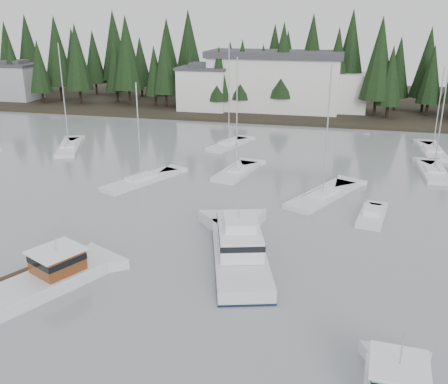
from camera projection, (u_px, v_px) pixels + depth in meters
The scene contains 16 objects.
far_shore_land at pixel (306, 101), 108.73m from camera, with size 240.00×54.00×1.00m, color black.
conifer_treeline at pixel (302, 110), 98.66m from camera, with size 200.00×22.00×20.00m, color black, non-canonical shape.
house_west at pixel (204, 87), 94.79m from camera, with size 9.54×7.42×8.75m.
house_far_west at pixel (18, 81), 106.24m from camera, with size 8.48×7.42×8.25m.
harbor_inn at pixel (285, 82), 94.06m from camera, with size 29.50×11.50×10.90m.
lobster_boat_brown at pixel (39, 283), 33.64m from camera, with size 7.36×10.20×4.82m.
cabin_cruiser_center at pixel (239, 251), 37.59m from camera, with size 7.20×12.86×5.28m.
sailboat_0 at pixel (433, 173), 58.55m from camera, with size 3.05×8.70×14.45m.
sailboat_2 at pixel (432, 153), 67.47m from camera, with size 3.13×9.78×11.99m.
sailboat_3 at pixel (323, 197), 50.98m from camera, with size 7.22×10.73×13.83m.
sailboat_4 at pixel (69, 148), 69.53m from camera, with size 6.35×10.26×14.76m.
sailboat_5 at pixel (142, 182), 55.61m from camera, with size 6.41×10.15×11.54m.
sailboat_10 at pixel (229, 146), 70.94m from camera, with size 5.02×8.89×14.62m.
sailboat_11 at pixel (236, 173), 58.65m from camera, with size 4.37×8.57×13.84m.
runabout_1 at pixel (372, 217), 45.72m from camera, with size 3.07×6.06×1.42m.
mooring_buoy_dark at pixel (377, 369), 26.27m from camera, with size 0.33×0.33×0.33m, color black.
Camera 1 is at (8.79, -13.25, 17.60)m, focal length 40.00 mm.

